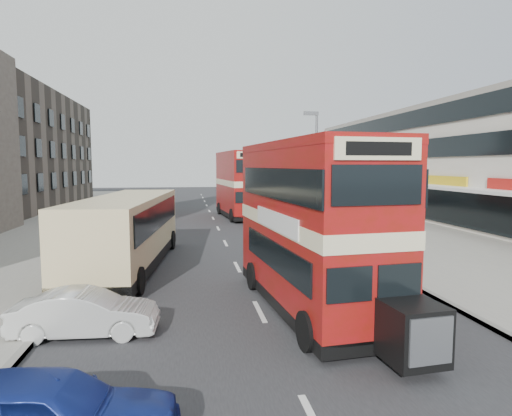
{
  "coord_description": "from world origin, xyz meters",
  "views": [
    {
      "loc": [
        -2.17,
        -10.94,
        4.52
      ],
      "look_at": [
        0.49,
        5.77,
        2.85
      ],
      "focal_mm": 30.63,
      "sensor_mm": 36.0,
      "label": 1
    }
  ],
  "objects_px": {
    "bus_main": "(311,225)",
    "pedestrian_far": "(291,201)",
    "car_right_b": "(291,221)",
    "bus_second": "(240,184)",
    "car_left_front": "(86,313)",
    "car_right_a": "(296,223)",
    "coach": "(127,229)",
    "car_right_c": "(261,201)",
    "street_lamp": "(315,161)",
    "cyclist": "(280,221)",
    "car_left_near": "(45,416)",
    "pedestrian_near": "(361,224)"
  },
  "relations": [
    {
      "from": "bus_main",
      "to": "pedestrian_far",
      "type": "bearing_deg",
      "value": -107.73
    },
    {
      "from": "bus_main",
      "to": "car_right_b",
      "type": "xyz_separation_m",
      "value": [
        3.47,
        17.0,
        -2.12
      ]
    },
    {
      "from": "bus_second",
      "to": "car_left_front",
      "type": "bearing_deg",
      "value": 68.92
    },
    {
      "from": "car_right_a",
      "to": "coach",
      "type": "bearing_deg",
      "value": -54.89
    },
    {
      "from": "bus_second",
      "to": "car_right_c",
      "type": "bearing_deg",
      "value": -117.91
    },
    {
      "from": "street_lamp",
      "to": "car_left_front",
      "type": "bearing_deg",
      "value": -123.59
    },
    {
      "from": "car_right_b",
      "to": "cyclist",
      "type": "relative_size",
      "value": 1.96
    },
    {
      "from": "bus_main",
      "to": "bus_second",
      "type": "xyz_separation_m",
      "value": [
        0.75,
        24.42,
        0.22
      ]
    },
    {
      "from": "coach",
      "to": "car_right_a",
      "type": "bearing_deg",
      "value": 45.88
    },
    {
      "from": "car_left_front",
      "to": "car_right_b",
      "type": "bearing_deg",
      "value": -25.45
    },
    {
      "from": "street_lamp",
      "to": "car_right_b",
      "type": "distance_m",
      "value": 4.59
    },
    {
      "from": "bus_second",
      "to": "car_left_near",
      "type": "bearing_deg",
      "value": 72.32
    },
    {
      "from": "car_right_a",
      "to": "pedestrian_far",
      "type": "relative_size",
      "value": 3.14
    },
    {
      "from": "bus_second",
      "to": "cyclist",
      "type": "bearing_deg",
      "value": 97.77
    },
    {
      "from": "bus_main",
      "to": "car_left_front",
      "type": "relative_size",
      "value": 2.48
    },
    {
      "from": "pedestrian_near",
      "to": "car_right_a",
      "type": "bearing_deg",
      "value": -89.92
    },
    {
      "from": "bus_main",
      "to": "cyclist",
      "type": "height_order",
      "value": "bus_main"
    },
    {
      "from": "street_lamp",
      "to": "car_right_c",
      "type": "bearing_deg",
      "value": 93.61
    },
    {
      "from": "car_left_front",
      "to": "pedestrian_near",
      "type": "xyz_separation_m",
      "value": [
        12.92,
        12.7,
        0.39
      ]
    },
    {
      "from": "car_left_near",
      "to": "car_left_front",
      "type": "xyz_separation_m",
      "value": [
        -0.51,
        5.03,
        -0.08
      ]
    },
    {
      "from": "bus_second",
      "to": "car_right_b",
      "type": "bearing_deg",
      "value": 104.88
    },
    {
      "from": "car_left_front",
      "to": "bus_main",
      "type": "bearing_deg",
      "value": -76.61
    },
    {
      "from": "coach",
      "to": "cyclist",
      "type": "xyz_separation_m",
      "value": [
        8.99,
        9.75,
        -1.06
      ]
    },
    {
      "from": "bus_main",
      "to": "pedestrian_far",
      "type": "xyz_separation_m",
      "value": [
        6.53,
        29.57,
        -1.73
      ]
    },
    {
      "from": "street_lamp",
      "to": "coach",
      "type": "distance_m",
      "value": 14.95
    },
    {
      "from": "car_right_b",
      "to": "pedestrian_far",
      "type": "distance_m",
      "value": 12.94
    },
    {
      "from": "street_lamp",
      "to": "cyclist",
      "type": "height_order",
      "value": "street_lamp"
    },
    {
      "from": "bus_second",
      "to": "coach",
      "type": "xyz_separation_m",
      "value": [
        -7.15,
        -17.72,
        -1.16
      ]
    },
    {
      "from": "bus_main",
      "to": "cyclist",
      "type": "distance_m",
      "value": 16.77
    },
    {
      "from": "cyclist",
      "to": "bus_main",
      "type": "bearing_deg",
      "value": -101.76
    },
    {
      "from": "cyclist",
      "to": "bus_second",
      "type": "bearing_deg",
      "value": 100.25
    },
    {
      "from": "coach",
      "to": "car_right_b",
      "type": "distance_m",
      "value": 14.32
    },
    {
      "from": "bus_main",
      "to": "pedestrian_near",
      "type": "height_order",
      "value": "bus_main"
    },
    {
      "from": "car_right_a",
      "to": "car_left_front",
      "type": "bearing_deg",
      "value": -36.43
    },
    {
      "from": "pedestrian_near",
      "to": "coach",
      "type": "bearing_deg",
      "value": -22.17
    },
    {
      "from": "cyclist",
      "to": "car_left_front",
      "type": "bearing_deg",
      "value": -120.1
    },
    {
      "from": "pedestrian_near",
      "to": "pedestrian_far",
      "type": "height_order",
      "value": "pedestrian_near"
    },
    {
      "from": "car_right_c",
      "to": "cyclist",
      "type": "relative_size",
      "value": 2.14
    },
    {
      "from": "car_right_a",
      "to": "pedestrian_near",
      "type": "bearing_deg",
      "value": 38.06
    },
    {
      "from": "car_right_c",
      "to": "car_left_near",
      "type": "bearing_deg",
      "value": -11.04
    },
    {
      "from": "bus_main",
      "to": "cyclist",
      "type": "bearing_deg",
      "value": -104.23
    },
    {
      "from": "coach",
      "to": "car_left_near",
      "type": "height_order",
      "value": "coach"
    },
    {
      "from": "bus_second",
      "to": "car_left_near",
      "type": "distance_m",
      "value": 31.41
    },
    {
      "from": "car_left_front",
      "to": "pedestrian_near",
      "type": "relative_size",
      "value": 2.19
    },
    {
      "from": "coach",
      "to": "car_right_c",
      "type": "xyz_separation_m",
      "value": [
        10.29,
        25.27,
        -1.0
      ]
    },
    {
      "from": "car_left_near",
      "to": "car_right_b",
      "type": "xyz_separation_m",
      "value": [
        9.45,
        23.18,
        -0.16
      ]
    },
    {
      "from": "car_right_a",
      "to": "pedestrian_near",
      "type": "distance_m",
      "value": 4.55
    },
    {
      "from": "car_left_front",
      "to": "car_right_a",
      "type": "relative_size",
      "value": 0.76
    },
    {
      "from": "bus_second",
      "to": "car_right_a",
      "type": "xyz_separation_m",
      "value": [
        2.58,
        -9.55,
        -2.17
      ]
    },
    {
      "from": "car_right_b",
      "to": "street_lamp",
      "type": "bearing_deg",
      "value": 48.34
    }
  ]
}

